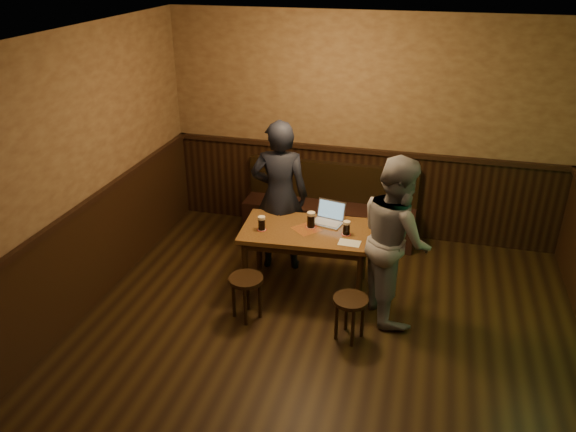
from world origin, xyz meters
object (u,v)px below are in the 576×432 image
Objects in this scene: laptop at (329,217)px; person_grey at (395,239)px; pub_table at (306,237)px; stool_right at (350,306)px; person_suit at (280,196)px; pint_left at (262,223)px; bench at (329,213)px; stool_left at (246,286)px; pint_mid at (311,220)px; pint_right at (346,228)px.

laptop is 0.21× the size of person_grey.
pub_table is 3.12× the size of stool_right.
person_suit is at bearing 131.07° from stool_right.
pint_left is 0.43× the size of laptop.
person_grey is at bearing -58.10° from bench.
pub_table is 0.87m from stool_left.
pint_mid is at bearing 130.99° from person_suit.
pint_mid is at bearing 125.22° from stool_right.
bench is 1.35m from pub_table.
stool_left is at bearing -113.20° from laptop.
stool_left is 1.56m from person_grey.
laptop is (-0.23, 0.24, -0.02)m from pint_right.
pub_table is 7.98× the size of pint_mid.
stool_right is at bearing -55.30° from pub_table.
person_suit reaches higher than pint_mid.
pint_left reaches higher than pub_table.
pub_table is 0.34m from laptop.
person_grey is (0.52, -0.19, 0.05)m from pint_right.
bench is 12.34× the size of pint_mid.
pint_mid is 1.15× the size of pint_right.
bench is 13.99× the size of pint_left.
pint_mid is 0.10× the size of person_grey.
pub_table is at bearing -118.44° from laptop.
stool_left is 0.28× the size of person_grey.
person_suit reaches higher than pint_right.
stool_left is at bearing 176.30° from stool_right.
laptop is (0.65, 0.92, 0.41)m from stool_left.
stool_left is 2.65× the size of pint_mid.
stool_left is 0.27× the size of person_suit.
pint_mid is (0.49, 0.75, 0.45)m from stool_left.
pub_table is 3.90× the size of laptop.
bench is 1.20m from laptop.
pint_left is at bearing -158.44° from pint_mid.
stool_right is 1.16m from laptop.
pub_table is 9.15× the size of pint_right.
pint_left is (-0.46, -1.45, 0.50)m from bench.
bench is 6.02× the size of laptop.
person_suit reaches higher than bench.
pub_table reaches higher than stool_left.
pint_right is at bearing -72.08° from bench.
pint_mid is (-0.58, 0.82, 0.46)m from stool_right.
laptop is at bearing 29.41° from pint_left.
pub_table is 1.01m from stool_right.
laptop is at bearing 35.43° from person_grey.
laptop reaches higher than pint_left.
bench is 1.87m from person_grey.
pint_right is (0.88, 0.68, 0.43)m from stool_left.
bench reaches higher than stool_left.
stool_left is 1.22m from person_suit.
stool_right is 0.27× the size of person_grey.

